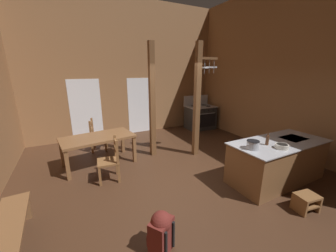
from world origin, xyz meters
TOP-DOWN VIEW (x-y plane):
  - ground_plane at (0.00, 0.00)m, footprint 7.61×8.10m
  - wall_back at (0.00, 3.72)m, footprint 7.61×0.14m
  - wall_right at (3.47, 0.00)m, footprint 0.14×8.10m
  - glazed_door_back_left at (-1.53, 3.64)m, footprint 1.00×0.01m
  - glazed_panel_back_right at (0.34, 3.64)m, footprint 0.84×0.01m
  - kitchen_island at (1.81, -1.05)m, footprint 2.17×0.99m
  - stove_range at (2.70, 2.97)m, footprint 1.17×0.85m
  - support_post_with_pot_rack at (1.08, 0.88)m, footprint 0.65×0.22m
  - support_post_center at (-0.04, 1.40)m, footprint 0.14×0.14m
  - step_stool at (1.38, -1.95)m, footprint 0.40×0.33m
  - dining_table at (-1.49, 1.47)m, footprint 1.81×1.13m
  - ladderback_chair_near_window at (-1.37, 0.58)m, footprint 0.49×0.49m
  - ladderback_chair_by_post at (-1.39, 2.46)m, footprint 0.53×0.53m
  - bench_along_left_wall at (-2.90, -0.65)m, footprint 0.43×1.35m
  - backpack at (-1.15, -1.55)m, footprint 0.39×0.38m
  - stockpot_on_counter at (0.97, -1.08)m, footprint 0.30×0.23m
  - mixing_bowl_on_counter at (1.48, -1.31)m, footprint 0.24×0.24m
  - bottle_tall_on_counter at (1.39, -1.06)m, footprint 0.06×0.06m

SIDE VIEW (x-z plane):
  - ground_plane at x=0.00m, z-range -0.10..0.00m
  - step_stool at x=1.38m, z-range 0.03..0.33m
  - bench_along_left_wall at x=-2.90m, z-range 0.08..0.52m
  - backpack at x=-1.15m, z-range 0.02..0.61m
  - kitchen_island at x=1.81m, z-range 0.00..0.89m
  - ladderback_chair_near_window at x=-1.37m, z-range -0.02..0.93m
  - ladderback_chair_by_post at x=-1.39m, z-range -0.02..0.93m
  - stove_range at x=2.70m, z-range -0.18..1.14m
  - dining_table at x=-1.49m, z-range 0.28..1.02m
  - mixing_bowl_on_counter at x=1.48m, z-range 0.89..0.97m
  - stockpot_on_counter at x=0.97m, z-range 0.89..1.05m
  - bottle_tall_on_counter at x=1.39m, z-range 0.86..1.13m
  - glazed_door_back_left at x=-1.53m, z-range 0.00..2.05m
  - glazed_panel_back_right at x=0.34m, z-range 0.00..2.05m
  - support_post_center at x=-0.04m, z-range 0.00..3.02m
  - support_post_with_pot_rack at x=1.08m, z-range 0.11..3.14m
  - wall_back at x=0.00m, z-range 0.00..4.67m
  - wall_right at x=3.47m, z-range 0.00..4.67m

